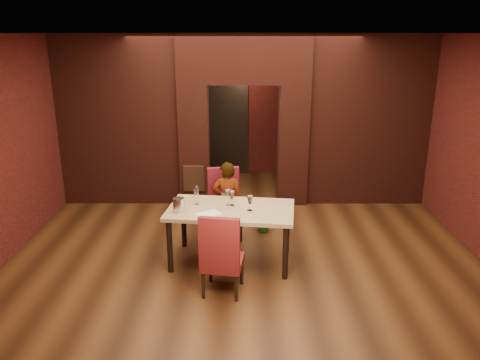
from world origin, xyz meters
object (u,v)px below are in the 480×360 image
object	(u,v)px
person_seated	(227,202)
water_bottle	(196,195)
chair_far	(225,205)
wine_glass_a	(228,197)
wine_glass_c	(250,203)
dining_table	(231,235)
wine_glass_b	(232,198)
potted_plant	(264,221)
wine_bucket	(179,205)
chair_near	(223,252)

from	to	relation	value
person_seated	water_bottle	xyz separation A→B (m)	(-0.42, -0.58, 0.32)
chair_far	wine_glass_a	size ratio (longest dim) A/B	5.00
wine_glass_c	wine_glass_a	bearing A→B (deg)	144.39
dining_table	wine_glass_b	xyz separation A→B (m)	(0.01, 0.12, 0.52)
potted_plant	wine_bucket	bearing A→B (deg)	-135.83
chair_near	wine_glass_b	size ratio (longest dim) A/B	5.15
wine_glass_b	potted_plant	world-z (taller)	wine_glass_b
wine_glass_a	wine_glass_b	xyz separation A→B (m)	(0.05, -0.02, -0.01)
chair_near	wine_glass_a	world-z (taller)	chair_near
water_bottle	potted_plant	size ratio (longest dim) A/B	0.75
wine_glass_c	wine_bucket	world-z (taller)	wine_glass_c
wine_bucket	potted_plant	distance (m)	1.90
chair_near	chair_far	bearing A→B (deg)	-80.51
wine_bucket	water_bottle	xyz separation A→B (m)	(0.22, 0.30, 0.04)
dining_table	water_bottle	world-z (taller)	water_bottle
chair_far	wine_glass_b	bearing A→B (deg)	-90.18
chair_near	wine_glass_a	bearing A→B (deg)	-84.17
wine_glass_b	wine_glass_a	bearing A→B (deg)	160.71
person_seated	water_bottle	distance (m)	0.78
wine_glass_c	chair_near	bearing A→B (deg)	-115.58
chair_near	wine_bucket	bearing A→B (deg)	-39.01
person_seated	potted_plant	xyz separation A→B (m)	(0.61, 0.34, -0.46)
wine_glass_b	potted_plant	xyz separation A→B (m)	(0.52, 0.97, -0.75)
wine_bucket	chair_far	bearing A→B (deg)	57.85
chair_far	wine_bucket	xyz separation A→B (m)	(-0.61, -0.97, 0.37)
water_bottle	person_seated	bearing A→B (deg)	53.74
chair_near	wine_glass_b	world-z (taller)	chair_near
wine_glass_b	wine_glass_c	distance (m)	0.32
wine_glass_c	wine_glass_b	bearing A→B (deg)	141.68
chair_near	person_seated	distance (m)	1.58
wine_glass_b	water_bottle	xyz separation A→B (m)	(-0.51, 0.05, 0.03)
dining_table	chair_near	size ratio (longest dim) A/B	1.60
chair_far	potted_plant	bearing A→B (deg)	11.24
wine_glass_a	wine_bucket	world-z (taller)	wine_glass_a
water_bottle	chair_far	bearing A→B (deg)	59.55
wine_glass_a	potted_plant	world-z (taller)	wine_glass_a
dining_table	wine_bucket	world-z (taller)	wine_bucket
person_seated	wine_glass_a	size ratio (longest dim) A/B	5.78
dining_table	wine_glass_b	size ratio (longest dim) A/B	8.25
chair_far	water_bottle	xyz separation A→B (m)	(-0.39, -0.67, 0.41)
dining_table	chair_far	size ratio (longest dim) A/B	1.57
water_bottle	wine_glass_b	bearing A→B (deg)	-6.06
chair_near	potted_plant	world-z (taller)	chair_near
dining_table	person_seated	size ratio (longest dim) A/B	1.36
chair_far	person_seated	distance (m)	0.13
dining_table	wine_bucket	bearing A→B (deg)	-162.64
wine_glass_b	wine_bucket	bearing A→B (deg)	-161.28
person_seated	wine_glass_c	world-z (taller)	person_seated
potted_plant	person_seated	bearing A→B (deg)	-151.09
wine_glass_b	potted_plant	bearing A→B (deg)	61.72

